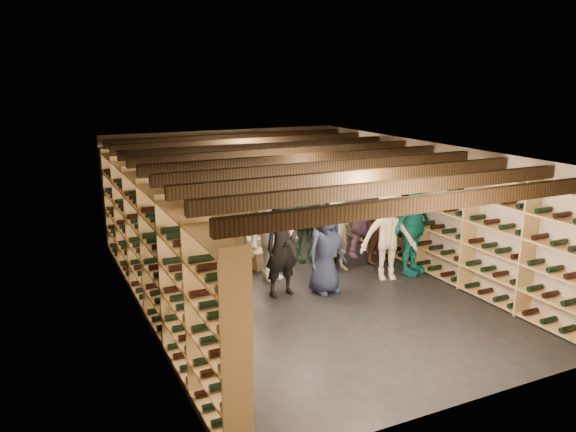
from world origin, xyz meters
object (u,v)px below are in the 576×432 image
at_px(crate_stack_left, 230,247).
at_px(person_12, 332,221).
at_px(person_0, 198,279).
at_px(person_7, 339,226).
at_px(person_9, 273,230).
at_px(person_10, 304,220).
at_px(crate_loose, 258,242).
at_px(crate_stack_right, 263,258).
at_px(person_3, 389,236).
at_px(person_4, 413,226).
at_px(person_11, 365,212).
at_px(person_6, 326,250).
at_px(person_8, 384,225).
at_px(person_1, 282,247).

xyz_separation_m(crate_stack_left, person_12, (1.83, -0.91, 0.56)).
xyz_separation_m(crate_stack_left, person_0, (-1.57, -3.11, 0.63)).
xyz_separation_m(person_7, person_9, (-1.30, 0.08, 0.07)).
relative_size(person_0, person_10, 1.07).
distance_m(crate_loose, person_7, 2.44).
bearing_deg(crate_stack_right, crate_loose, 70.92).
bearing_deg(person_3, person_4, 22.57).
height_order(crate_stack_left, person_12, person_12).
xyz_separation_m(crate_loose, person_11, (1.71, -1.56, 0.83)).
xyz_separation_m(person_9, person_12, (1.52, 0.55, -0.14)).
relative_size(crate_stack_left, crate_stack_right, 0.99).
bearing_deg(person_7, person_9, 153.15).
bearing_deg(person_0, person_4, -8.14).
relative_size(person_6, person_11, 0.82).
bearing_deg(person_12, person_9, -135.12).
bearing_deg(person_11, crate_stack_right, 172.21).
relative_size(person_3, person_11, 0.90).
bearing_deg(person_4, person_7, 128.84).
bearing_deg(person_9, person_8, -24.24).
bearing_deg(person_6, person_3, -7.15).
xyz_separation_m(crate_loose, person_4, (1.91, -2.87, 0.83)).
bearing_deg(crate_stack_left, person_11, -19.43).
distance_m(crate_loose, person_6, 3.07).
xyz_separation_m(person_1, person_11, (2.42, 1.22, 0.08)).
height_order(crate_stack_right, person_6, person_6).
relative_size(person_0, person_11, 0.97).
xyz_separation_m(crate_loose, person_8, (1.80, -2.10, 0.68)).
height_order(person_4, person_8, person_4).
relative_size(person_4, person_7, 1.03).
bearing_deg(person_6, person_8, 16.18).
relative_size(person_8, person_11, 0.84).
relative_size(person_0, person_12, 1.09).
relative_size(crate_loose, person_9, 0.26).
height_order(crate_stack_right, person_9, person_9).
bearing_deg(person_10, person_1, -127.78).
xyz_separation_m(person_6, person_8, (1.80, 0.90, 0.02)).
xyz_separation_m(crate_loose, person_7, (0.73, -2.18, 0.80)).
height_order(person_1, person_8, person_1).
bearing_deg(person_10, person_9, -141.69).
height_order(crate_stack_left, crate_loose, crate_stack_left).
relative_size(crate_stack_left, person_12, 0.34).
relative_size(crate_loose, person_0, 0.28).
height_order(person_0, person_4, person_4).
bearing_deg(person_12, person_8, -7.76).
bearing_deg(person_11, person_8, -81.77).
height_order(person_6, person_12, person_12).
relative_size(person_4, person_12, 1.12).
bearing_deg(person_8, person_9, 159.81).
distance_m(person_4, person_7, 1.36).
relative_size(person_9, person_12, 1.17).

